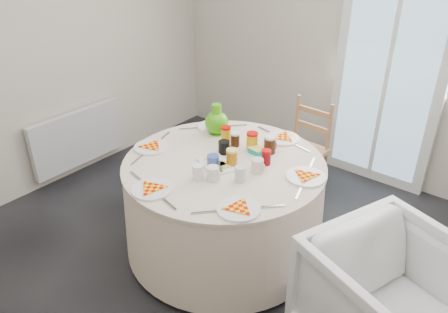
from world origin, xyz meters
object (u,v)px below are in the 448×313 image
Objects in this scene: radiator at (78,138)px; green_pitcher at (217,120)px; armchair at (391,302)px; table at (224,206)px; wooden_chair at (301,147)px.

radiator is 1.62m from green_pitcher.
armchair reaches higher than radiator.
radiator is at bearing -179.65° from table.
wooden_chair is 1.05× the size of armchair.
table is 1.78× the size of armchair.
radiator is 1.18× the size of armchair.
green_pitcher is at bearing 94.31° from armchair.
armchair is (1.28, -1.21, -0.08)m from wooden_chair.
armchair is at bearing -13.36° from green_pitcher.
radiator is 1.85m from table.
green_pitcher reaches higher than table.
radiator is at bearing 107.92° from armchair.
green_pitcher reaches higher than wooden_chair.
radiator is at bearing -164.24° from green_pitcher.
radiator is at bearing -147.62° from wooden_chair.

